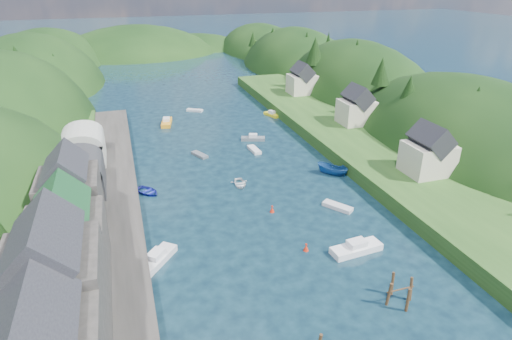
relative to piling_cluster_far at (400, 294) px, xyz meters
name	(u,v)px	position (x,y,z in m)	size (l,w,h in m)	color
ground	(223,145)	(-6.79, 50.51, -1.19)	(600.00, 600.00, 0.00)	black
hillside_left	(12,161)	(-51.79, 75.51, -9.22)	(44.00, 245.56, 52.00)	black
hillside_right	(354,122)	(38.21, 75.51, -8.60)	(36.00, 245.56, 48.00)	black
far_hills	(163,74)	(-5.57, 174.52, -11.99)	(103.00, 68.00, 44.00)	black
hill_trees	(211,76)	(-5.77, 64.48, 9.96)	(91.54, 144.88, 11.62)	black
quay_left	(96,240)	(-30.79, 20.51, -0.19)	(12.00, 110.00, 2.00)	#2D2B28
terrace_left_grass	(35,249)	(-37.79, 20.51, 0.06)	(12.00, 110.00, 2.50)	#234719
quayside_buildings	(59,268)	(-32.79, 6.91, 5.90)	(8.00, 35.84, 12.90)	#2D2B28
boat_sheds	(81,156)	(-32.79, 39.51, 4.09)	(7.00, 21.00, 7.50)	#2D2D30
terrace_right	(357,143)	(18.21, 40.51, 0.01)	(16.00, 120.00, 2.40)	#234719
right_bank_cottages	(352,108)	(21.21, 48.85, 4.66)	(9.00, 59.24, 8.41)	beige
piling_cluster_far	(400,294)	(0.00, 0.00, 0.00)	(3.26, 3.03, 3.51)	#382314
channel_buoy_near	(306,247)	(-5.57, 11.62, -0.71)	(0.70, 0.70, 1.10)	#B6220E
channel_buoy_far	(272,209)	(-6.39, 22.00, -0.71)	(0.70, 0.70, 1.10)	#B6220E
moored_boats	(254,221)	(-9.97, 19.53, -0.55)	(37.41, 95.05, 2.35)	silver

